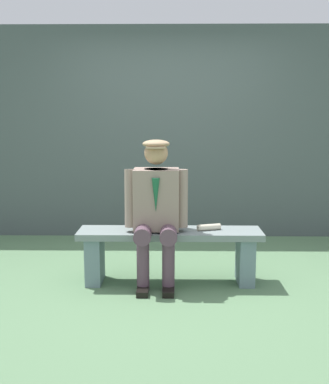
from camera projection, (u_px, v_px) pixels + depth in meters
The scene contains 5 objects.
ground_plane at pixel (170, 282), 4.29m from camera, with size 30.00×30.00×0.00m, color #587C56.
bench at pixel (170, 247), 4.24m from camera, with size 1.66×0.37×0.49m.
seated_man at pixel (156, 206), 4.13m from camera, with size 0.57×0.54×1.31m.
rolled_magazine at pixel (209, 227), 4.21m from camera, with size 0.06×0.06×0.22m, color beige.
stadium_wall at pixel (170, 133), 5.84m from camera, with size 12.00×0.24×2.59m, color #465151.
Camera 1 is at (-0.01, 4.10, 1.52)m, focal length 43.59 mm.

